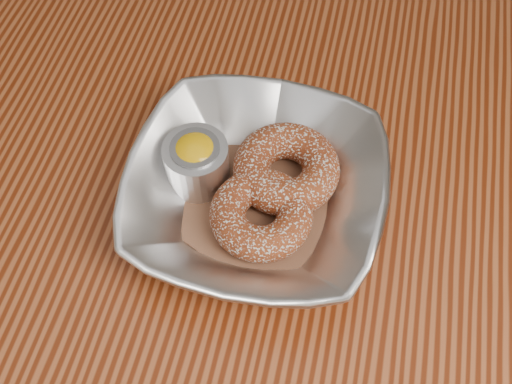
% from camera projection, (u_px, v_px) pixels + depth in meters
% --- Properties ---
extents(ground_plane, '(4.00, 4.00, 0.00)m').
position_uv_depth(ground_plane, '(258.00, 366.00, 1.24)').
color(ground_plane, '#565659').
rests_on(ground_plane, ground).
extents(table, '(1.20, 0.80, 0.75)m').
position_uv_depth(table, '(259.00, 206.00, 0.69)').
color(table, brown).
rests_on(table, ground_plane).
extents(serving_bowl, '(0.24, 0.24, 0.06)m').
position_uv_depth(serving_bowl, '(256.00, 193.00, 0.55)').
color(serving_bowl, silver).
rests_on(serving_bowl, table).
extents(parchment, '(0.19, 0.19, 0.00)m').
position_uv_depth(parchment, '(256.00, 204.00, 0.57)').
color(parchment, brown).
rests_on(parchment, table).
extents(donut_back, '(0.13, 0.13, 0.04)m').
position_uv_depth(donut_back, '(286.00, 169.00, 0.57)').
color(donut_back, maroon).
rests_on(donut_back, parchment).
extents(donut_front, '(0.10, 0.10, 0.03)m').
position_uv_depth(donut_front, '(261.00, 214.00, 0.54)').
color(donut_front, maroon).
rests_on(donut_front, parchment).
extents(ramekin, '(0.06, 0.06, 0.06)m').
position_uv_depth(ramekin, '(197.00, 162.00, 0.56)').
color(ramekin, silver).
rests_on(ramekin, table).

